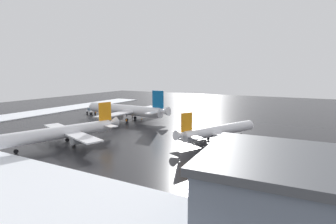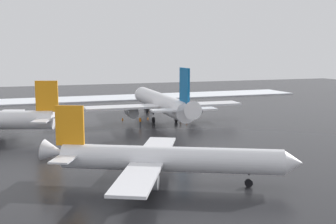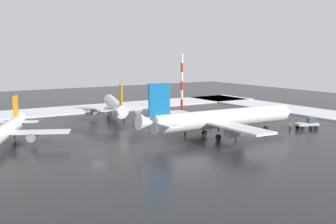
# 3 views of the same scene
# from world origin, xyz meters

# --- Properties ---
(ground_plane) EXTENTS (240.00, 240.00, 0.00)m
(ground_plane) POSITION_xyz_m (0.00, 0.00, 0.00)
(ground_plane) COLOR #232326
(snow_bank_left) EXTENTS (14.00, 116.00, 0.28)m
(snow_bank_left) POSITION_xyz_m (-67.00, 0.00, 0.14)
(snow_bank_left) COLOR white
(snow_bank_left) RESTS_ON ground_plane
(airplane_parked_portside) EXTENTS (36.87, 30.55, 10.95)m
(airplane_parked_portside) POSITION_xyz_m (-24.97, 1.55, 3.62)
(airplane_parked_portside) COLOR white
(airplane_parked_portside) RESTS_ON ground_plane
(airplane_distant_tail) EXTENTS (21.54, 25.30, 8.07)m
(airplane_distant_tail) POSITION_xyz_m (12.79, -11.05, 2.67)
(airplane_distant_tail) COLOR white
(airplane_distant_tail) RESTS_ON ground_plane
(pushback_tug) EXTENTS (5.08, 3.69, 2.50)m
(pushback_tug) POSITION_xyz_m (-45.82, 5.41, 1.28)
(pushback_tug) COLOR silver
(pushback_tug) RESTS_ON ground_plane
(ground_crew_beside_wing) EXTENTS (0.36, 0.36, 1.71)m
(ground_crew_beside_wing) POSITION_xyz_m (-20.57, -4.12, 0.97)
(ground_crew_beside_wing) COLOR black
(ground_crew_beside_wing) RESTS_ON ground_plane
(ground_crew_mid_apron) EXTENTS (0.36, 0.36, 1.71)m
(ground_crew_mid_apron) POSITION_xyz_m (-25.29, 5.66, 0.97)
(ground_crew_mid_apron) COLOR black
(ground_crew_mid_apron) RESTS_ON ground_plane
(ground_crew_near_tug) EXTENTS (0.36, 0.36, 1.71)m
(ground_crew_near_tug) POSITION_xyz_m (-41.78, 4.06, 0.97)
(ground_crew_near_tug) COLOR black
(ground_crew_near_tug) RESTS_ON ground_plane
(traffic_cone_near_nose) EXTENTS (0.36, 0.36, 0.55)m
(traffic_cone_near_nose) POSITION_xyz_m (-20.75, 5.16, 0.28)
(traffic_cone_near_nose) COLOR orange
(traffic_cone_near_nose) RESTS_ON ground_plane
(traffic_cone_mid_line) EXTENTS (0.36, 0.36, 0.55)m
(traffic_cone_mid_line) POSITION_xyz_m (-27.46, -0.56, 0.28)
(traffic_cone_mid_line) COLOR orange
(traffic_cone_mid_line) RESTS_ON ground_plane
(traffic_cone_wingtip_side) EXTENTS (0.36, 0.36, 0.55)m
(traffic_cone_wingtip_side) POSITION_xyz_m (-28.16, -5.60, 0.28)
(traffic_cone_wingtip_side) COLOR orange
(traffic_cone_wingtip_side) RESTS_ON ground_plane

